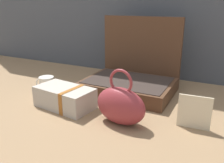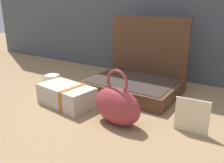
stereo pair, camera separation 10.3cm
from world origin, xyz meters
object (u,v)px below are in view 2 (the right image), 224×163
at_px(teal_pouch_handbag, 117,105).
at_px(info_card_left, 192,116).
at_px(open_suitcase, 137,77).
at_px(coffee_mug, 53,83).
at_px(cream_toiletry_bag, 67,96).

distance_m(teal_pouch_handbag, info_card_left, 0.28).
bearing_deg(open_suitcase, info_card_left, -37.39).
distance_m(open_suitcase, coffee_mug, 0.45).
bearing_deg(info_card_left, teal_pouch_handbag, -164.99).
relative_size(open_suitcase, teal_pouch_handbag, 2.02).
bearing_deg(teal_pouch_handbag, open_suitcase, 105.40).
relative_size(open_suitcase, coffee_mug, 4.00).
height_order(open_suitcase, coffee_mug, open_suitcase).
height_order(cream_toiletry_bag, coffee_mug, cream_toiletry_bag).
height_order(teal_pouch_handbag, cream_toiletry_bag, teal_pouch_handbag).
bearing_deg(coffee_mug, info_card_left, -2.79).
xyz_separation_m(teal_pouch_handbag, cream_toiletry_bag, (-0.29, 0.03, -0.03)).
xyz_separation_m(coffee_mug, info_card_left, (0.74, -0.04, 0.02)).
bearing_deg(open_suitcase, coffee_mug, -147.51).
height_order(open_suitcase, teal_pouch_handbag, open_suitcase).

